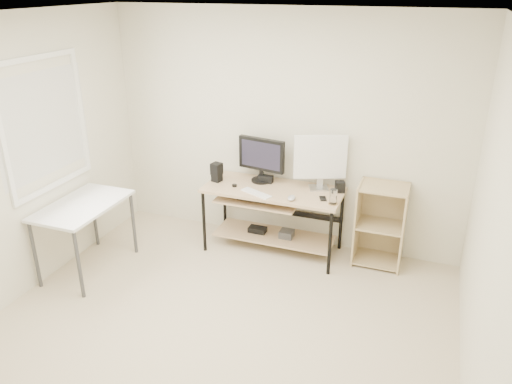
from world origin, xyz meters
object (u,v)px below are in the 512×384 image
object	(u,v)px
black_monitor	(261,157)
audio_controller	(216,172)
white_imac	(320,159)
desk	(271,206)
shelf_unit	(381,223)
side_table	(83,211)

from	to	relation	value
black_monitor	audio_controller	distance (m)	0.56
white_imac	audio_controller	world-z (taller)	white_imac
audio_controller	white_imac	bearing A→B (deg)	-15.21
desk	black_monitor	xyz separation A→B (m)	(-0.17, 0.15, 0.50)
shelf_unit	audio_controller	distance (m)	1.89
black_monitor	white_imac	distance (m)	0.66
desk	black_monitor	bearing A→B (deg)	137.77
desk	side_table	bearing A→B (deg)	-147.35
desk	shelf_unit	distance (m)	1.19
shelf_unit	audio_controller	size ratio (longest dim) A/B	5.60
side_table	audio_controller	xyz separation A→B (m)	(0.98, 1.10, 0.16)
desk	audio_controller	xyz separation A→B (m)	(-0.67, 0.04, 0.29)
white_imac	audio_controller	xyz separation A→B (m)	(-1.16, -0.12, -0.26)
side_table	black_monitor	bearing A→B (deg)	39.23
black_monitor	audio_controller	bearing A→B (deg)	-158.17
black_monitor	audio_controller	size ratio (longest dim) A/B	3.40
shelf_unit	white_imac	bearing A→B (deg)	179.78
side_table	white_imac	xyz separation A→B (m)	(2.14, 1.22, 0.42)
shelf_unit	side_table	bearing A→B (deg)	-156.67
desk	side_table	xyz separation A→B (m)	(-1.65, -1.06, 0.13)
shelf_unit	black_monitor	size ratio (longest dim) A/B	1.65
shelf_unit	black_monitor	xyz separation A→B (m)	(-1.34, -0.01, 0.58)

